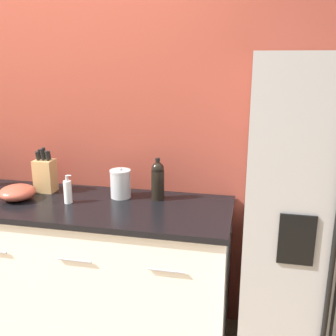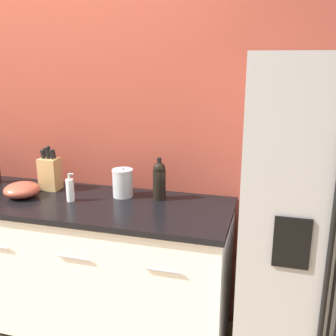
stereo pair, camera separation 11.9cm
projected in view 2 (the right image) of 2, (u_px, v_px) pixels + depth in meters
name	position (u px, v px, depth m)	size (l,w,h in m)	color
wall_back	(60.00, 130.00, 2.75)	(10.00, 0.05, 2.60)	#993D2D
counter_unit	(65.00, 262.00, 2.61)	(2.18, 0.64, 0.93)	black
refrigerator	(327.00, 233.00, 2.04)	(0.86, 0.75, 1.81)	#9E9EA0
knife_block	(50.00, 173.00, 2.62)	(0.13, 0.10, 0.30)	tan
wine_bottle	(159.00, 180.00, 2.43)	(0.08, 0.08, 0.27)	black
soap_dispenser	(70.00, 190.00, 2.41)	(0.05, 0.05, 0.18)	white
steel_canister	(123.00, 183.00, 2.49)	(0.13, 0.13, 0.19)	#B7B7BA
mixing_bowl	(22.00, 190.00, 2.50)	(0.23, 0.23, 0.09)	#B24C38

